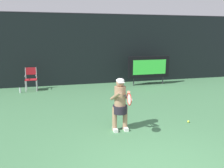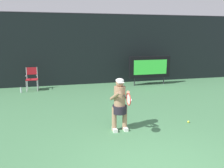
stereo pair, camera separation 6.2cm
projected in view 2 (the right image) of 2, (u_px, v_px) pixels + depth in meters
The scene contains 7 objects.
backdrop_screen at pixel (91, 50), 12.01m from camera, with size 18.00×0.12×3.66m.
scoreboard at pixel (150, 67), 11.87m from camera, with size 2.20×0.21×1.50m.
umpire_chair at pixel (32, 77), 10.76m from camera, with size 0.52×0.44×1.08m.
water_bottle at pixel (21, 90), 10.45m from camera, with size 0.07×0.07×0.27m.
tennis_player at pixel (120, 103), 6.20m from camera, with size 0.53×0.61×1.46m.
tennis_racket at pixel (128, 99), 5.67m from camera, with size 0.03×0.60×0.31m.
tennis_ball_loose at pixel (188, 122), 6.88m from camera, with size 0.07×0.07×0.07m.
Camera 2 is at (-1.85, -3.53, 2.60)m, focal length 36.85 mm.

